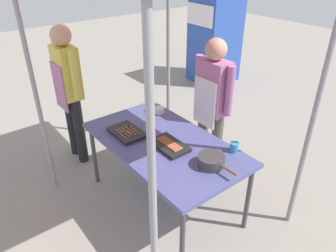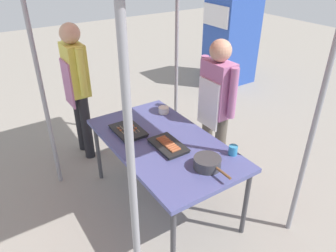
{
  "view_description": "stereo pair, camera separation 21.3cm",
  "coord_description": "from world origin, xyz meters",
  "px_view_note": "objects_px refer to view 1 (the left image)",
  "views": [
    {
      "loc": [
        2.02,
        -1.54,
        2.36
      ],
      "look_at": [
        0.0,
        0.05,
        0.9
      ],
      "focal_mm": 34.32,
      "sensor_mm": 36.0,
      "label": 1
    },
    {
      "loc": [
        2.15,
        -1.36,
        2.36
      ],
      "look_at": [
        0.0,
        0.05,
        0.9
      ],
      "focal_mm": 34.32,
      "sensor_mm": 36.0,
      "label": 2
    }
  ],
  "objects_px": {
    "vendor_woman": "(212,100)",
    "customer_nearby": "(68,85)",
    "tray_grilled_sausages": "(169,145)",
    "stall_table": "(164,146)",
    "drink_cup_near_edge": "(234,147)",
    "neighbor_stall_left": "(215,39)",
    "condiment_bowl": "(159,110)",
    "tray_meat_skewers": "(127,132)",
    "cooking_wok": "(211,160)"
  },
  "relations": [
    {
      "from": "vendor_woman",
      "to": "customer_nearby",
      "type": "height_order",
      "value": "customer_nearby"
    },
    {
      "from": "tray_grilled_sausages",
      "to": "customer_nearby",
      "type": "relative_size",
      "value": 0.23
    },
    {
      "from": "vendor_woman",
      "to": "stall_table",
      "type": "bearing_deg",
      "value": 97.06
    },
    {
      "from": "tray_grilled_sausages",
      "to": "customer_nearby",
      "type": "distance_m",
      "value": 1.48
    },
    {
      "from": "vendor_woman",
      "to": "customer_nearby",
      "type": "xyz_separation_m",
      "value": [
        -1.24,
        -1.04,
        0.04
      ]
    },
    {
      "from": "drink_cup_near_edge",
      "to": "neighbor_stall_left",
      "type": "relative_size",
      "value": 0.05
    },
    {
      "from": "customer_nearby",
      "to": "neighbor_stall_left",
      "type": "bearing_deg",
      "value": 105.25
    },
    {
      "from": "drink_cup_near_edge",
      "to": "customer_nearby",
      "type": "bearing_deg",
      "value": -158.4
    },
    {
      "from": "condiment_bowl",
      "to": "neighbor_stall_left",
      "type": "bearing_deg",
      "value": 123.58
    },
    {
      "from": "tray_grilled_sausages",
      "to": "tray_meat_skewers",
      "type": "xyz_separation_m",
      "value": [
        -0.44,
        -0.18,
        -0.0
      ]
    },
    {
      "from": "stall_table",
      "to": "tray_grilled_sausages",
      "type": "height_order",
      "value": "tray_grilled_sausages"
    },
    {
      "from": "customer_nearby",
      "to": "condiment_bowl",
      "type": "bearing_deg",
      "value": 38.08
    },
    {
      "from": "drink_cup_near_edge",
      "to": "tray_meat_skewers",
      "type": "bearing_deg",
      "value": -145.11
    },
    {
      "from": "stall_table",
      "to": "cooking_wok",
      "type": "xyz_separation_m",
      "value": [
        0.54,
        0.08,
        0.1
      ]
    },
    {
      "from": "drink_cup_near_edge",
      "to": "vendor_woman",
      "type": "height_order",
      "value": "vendor_woman"
    },
    {
      "from": "customer_nearby",
      "to": "stall_table",
      "type": "bearing_deg",
      "value": 14.2
    },
    {
      "from": "cooking_wok",
      "to": "vendor_woman",
      "type": "distance_m",
      "value": 0.89
    },
    {
      "from": "customer_nearby",
      "to": "drink_cup_near_edge",
      "type": "bearing_deg",
      "value": 21.6
    },
    {
      "from": "stall_table",
      "to": "cooking_wok",
      "type": "relative_size",
      "value": 4.11
    },
    {
      "from": "stall_table",
      "to": "neighbor_stall_left",
      "type": "bearing_deg",
      "value": 127.25
    },
    {
      "from": "tray_grilled_sausages",
      "to": "condiment_bowl",
      "type": "distance_m",
      "value": 0.69
    },
    {
      "from": "tray_meat_skewers",
      "to": "condiment_bowl",
      "type": "distance_m",
      "value": 0.54
    },
    {
      "from": "neighbor_stall_left",
      "to": "condiment_bowl",
      "type": "bearing_deg",
      "value": -56.42
    },
    {
      "from": "drink_cup_near_edge",
      "to": "vendor_woman",
      "type": "distance_m",
      "value": 0.69
    },
    {
      "from": "tray_grilled_sausages",
      "to": "cooking_wok",
      "type": "relative_size",
      "value": 0.98
    },
    {
      "from": "condiment_bowl",
      "to": "tray_meat_skewers",
      "type": "bearing_deg",
      "value": -72.87
    },
    {
      "from": "cooking_wok",
      "to": "condiment_bowl",
      "type": "height_order",
      "value": "cooking_wok"
    },
    {
      "from": "tray_grilled_sausages",
      "to": "cooking_wok",
      "type": "distance_m",
      "value": 0.45
    },
    {
      "from": "cooking_wok",
      "to": "drink_cup_near_edge",
      "type": "bearing_deg",
      "value": 94.6
    },
    {
      "from": "tray_meat_skewers",
      "to": "neighbor_stall_left",
      "type": "relative_size",
      "value": 0.23
    },
    {
      "from": "tray_grilled_sausages",
      "to": "neighbor_stall_left",
      "type": "relative_size",
      "value": 0.24
    },
    {
      "from": "vendor_woman",
      "to": "neighbor_stall_left",
      "type": "xyz_separation_m",
      "value": [
        -2.13,
        2.21,
        -0.14
      ]
    },
    {
      "from": "cooking_wok",
      "to": "neighbor_stall_left",
      "type": "xyz_separation_m",
      "value": [
        -2.75,
        2.83,
        0.0
      ]
    },
    {
      "from": "drink_cup_near_edge",
      "to": "customer_nearby",
      "type": "relative_size",
      "value": 0.05
    },
    {
      "from": "cooking_wok",
      "to": "customer_nearby",
      "type": "relative_size",
      "value": 0.24
    },
    {
      "from": "stall_table",
      "to": "drink_cup_near_edge",
      "type": "distance_m",
      "value": 0.65
    },
    {
      "from": "stall_table",
      "to": "neighbor_stall_left",
      "type": "relative_size",
      "value": 1.0
    },
    {
      "from": "cooking_wok",
      "to": "neighbor_stall_left",
      "type": "relative_size",
      "value": 0.24
    },
    {
      "from": "stall_table",
      "to": "vendor_woman",
      "type": "xyz_separation_m",
      "value": [
        -0.09,
        0.7,
        0.24
      ]
    },
    {
      "from": "tray_grilled_sausages",
      "to": "drink_cup_near_edge",
      "type": "height_order",
      "value": "drink_cup_near_edge"
    },
    {
      "from": "condiment_bowl",
      "to": "vendor_woman",
      "type": "bearing_deg",
      "value": 43.4
    },
    {
      "from": "tray_grilled_sausages",
      "to": "tray_meat_skewers",
      "type": "height_order",
      "value": "tray_grilled_sausages"
    },
    {
      "from": "customer_nearby",
      "to": "tray_meat_skewers",
      "type": "bearing_deg",
      "value": 7.95
    },
    {
      "from": "condiment_bowl",
      "to": "neighbor_stall_left",
      "type": "distance_m",
      "value": 3.12
    },
    {
      "from": "stall_table",
      "to": "neighbor_stall_left",
      "type": "distance_m",
      "value": 3.66
    },
    {
      "from": "tray_grilled_sausages",
      "to": "cooking_wok",
      "type": "xyz_separation_m",
      "value": [
        0.43,
        0.1,
        0.03
      ]
    },
    {
      "from": "drink_cup_near_edge",
      "to": "customer_nearby",
      "type": "height_order",
      "value": "customer_nearby"
    },
    {
      "from": "vendor_woman",
      "to": "customer_nearby",
      "type": "bearing_deg",
      "value": 39.91
    },
    {
      "from": "neighbor_stall_left",
      "to": "drink_cup_near_edge",
      "type": "bearing_deg",
      "value": -42.73
    },
    {
      "from": "cooking_wok",
      "to": "condiment_bowl",
      "type": "xyz_separation_m",
      "value": [
        -1.03,
        0.24,
        -0.02
      ]
    }
  ]
}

